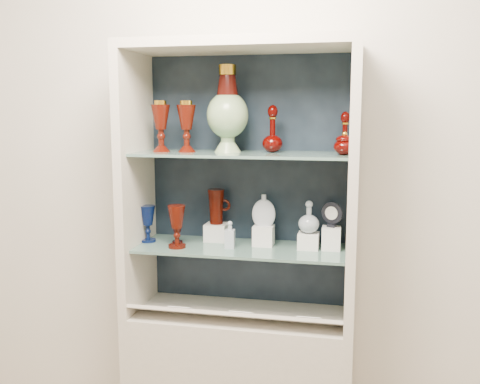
% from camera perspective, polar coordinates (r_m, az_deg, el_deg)
% --- Properties ---
extents(wall_back, '(3.50, 0.02, 2.80)m').
position_cam_1_polar(wall_back, '(2.53, 1.02, 2.98)').
color(wall_back, beige).
rests_on(wall_back, ground).
extents(cabinet_back_panel, '(0.98, 0.02, 1.15)m').
position_cam_1_polar(cabinet_back_panel, '(2.50, 0.89, 1.21)').
color(cabinet_back_panel, black).
rests_on(cabinet_back_panel, cabinet_base).
extents(cabinet_side_left, '(0.04, 0.40, 1.15)m').
position_cam_1_polar(cabinet_side_left, '(2.46, -11.00, 0.92)').
color(cabinet_side_left, beige).
rests_on(cabinet_side_left, cabinet_base).
extents(cabinet_side_right, '(0.04, 0.40, 1.15)m').
position_cam_1_polar(cabinet_side_right, '(2.27, 11.94, 0.25)').
color(cabinet_side_right, beige).
rests_on(cabinet_side_right, cabinet_base).
extents(cabinet_top_cap, '(1.00, 0.40, 0.04)m').
position_cam_1_polar(cabinet_top_cap, '(2.31, 0.00, 15.37)').
color(cabinet_top_cap, beige).
rests_on(cabinet_top_cap, cabinet_side_left).
extents(shelf_lower, '(0.92, 0.34, 0.01)m').
position_cam_1_polar(shelf_lower, '(2.39, 0.10, -5.99)').
color(shelf_lower, slate).
rests_on(shelf_lower, cabinet_side_left).
extents(shelf_upper, '(0.92, 0.34, 0.01)m').
position_cam_1_polar(shelf_upper, '(2.32, 0.10, 4.07)').
color(shelf_upper, slate).
rests_on(shelf_upper, cabinet_side_left).
extents(label_ledge, '(0.92, 0.17, 0.09)m').
position_cam_1_polar(label_ledge, '(2.36, -0.56, -13.01)').
color(label_ledge, beige).
rests_on(label_ledge, cabinet_base).
extents(label_card_0, '(0.10, 0.06, 0.03)m').
position_cam_1_polar(label_card_0, '(2.41, -6.31, -12.16)').
color(label_card_0, white).
rests_on(label_card_0, label_ledge).
extents(label_card_1, '(0.10, 0.06, 0.03)m').
position_cam_1_polar(label_card_1, '(2.31, 7.39, -13.15)').
color(label_card_1, white).
rests_on(label_card_1, label_ledge).
extents(label_card_2, '(0.10, 0.06, 0.03)m').
position_cam_1_polar(label_card_2, '(2.34, 0.19, -12.72)').
color(label_card_2, white).
rests_on(label_card_2, label_ledge).
extents(pedestal_lamp_left, '(0.11, 0.11, 0.22)m').
position_cam_1_polar(pedestal_lamp_left, '(2.40, -8.44, 6.95)').
color(pedestal_lamp_left, '#461007').
rests_on(pedestal_lamp_left, shelf_upper).
extents(pedestal_lamp_right, '(0.10, 0.10, 0.22)m').
position_cam_1_polar(pedestal_lamp_right, '(2.37, -5.73, 6.97)').
color(pedestal_lamp_right, '#461007').
rests_on(pedestal_lamp_right, shelf_upper).
extents(enamel_urn, '(0.22, 0.22, 0.38)m').
position_cam_1_polar(enamel_urn, '(2.35, -1.34, 8.85)').
color(enamel_urn, '#084626').
rests_on(enamel_urn, shelf_upper).
extents(ruby_decanter_a, '(0.10, 0.10, 0.23)m').
position_cam_1_polar(ruby_decanter_a, '(2.34, 3.49, 7.04)').
color(ruby_decanter_a, '#3B0200').
rests_on(ruby_decanter_a, shelf_upper).
extents(ruby_decanter_b, '(0.09, 0.09, 0.19)m').
position_cam_1_polar(ruby_decanter_b, '(2.33, 11.13, 6.37)').
color(ruby_decanter_b, '#3B0200').
rests_on(ruby_decanter_b, shelf_upper).
extents(lidded_bowl, '(0.11, 0.11, 0.10)m').
position_cam_1_polar(lidded_bowl, '(2.24, 11.06, 5.16)').
color(lidded_bowl, '#3B0200').
rests_on(lidded_bowl, shelf_upper).
extents(cobalt_goblet, '(0.09, 0.09, 0.17)m').
position_cam_1_polar(cobalt_goblet, '(2.50, -9.81, -3.36)').
color(cobalt_goblet, '#071546').
rests_on(cobalt_goblet, shelf_lower).
extents(ruby_goblet_tall, '(0.10, 0.10, 0.19)m').
position_cam_1_polar(ruby_goblet_tall, '(2.37, -6.76, -3.69)').
color(ruby_goblet_tall, '#461007').
rests_on(ruby_goblet_tall, shelf_lower).
extents(ruby_goblet_small, '(0.06, 0.06, 0.10)m').
position_cam_1_polar(ruby_goblet_small, '(2.46, -6.71, -4.32)').
color(ruby_goblet_small, '#3B0200').
rests_on(ruby_goblet_small, shelf_lower).
extents(riser_ruby_pitcher, '(0.10, 0.10, 0.08)m').
position_cam_1_polar(riser_ruby_pitcher, '(2.50, -2.53, -4.29)').
color(riser_ruby_pitcher, silver).
rests_on(riser_ruby_pitcher, shelf_lower).
extents(ruby_pitcher, '(0.13, 0.08, 0.16)m').
position_cam_1_polar(ruby_pitcher, '(2.48, -2.55, -1.57)').
color(ruby_pitcher, '#461007').
rests_on(ruby_pitcher, riser_ruby_pitcher).
extents(clear_square_bottle, '(0.04, 0.04, 0.12)m').
position_cam_1_polar(clear_square_bottle, '(2.36, -1.08, -4.56)').
color(clear_square_bottle, '#97A5AF').
rests_on(clear_square_bottle, shelf_lower).
extents(riser_flat_flask, '(0.09, 0.09, 0.09)m').
position_cam_1_polar(riser_flat_flask, '(2.41, 2.53, -4.65)').
color(riser_flat_flask, silver).
rests_on(riser_flat_flask, shelf_lower).
extents(flat_flask, '(0.11, 0.05, 0.15)m').
position_cam_1_polar(flat_flask, '(2.39, 2.55, -1.89)').
color(flat_flask, silver).
rests_on(flat_flask, riser_flat_flask).
extents(riser_clear_round_decanter, '(0.09, 0.09, 0.07)m').
position_cam_1_polar(riser_clear_round_decanter, '(2.37, 7.31, -5.19)').
color(riser_clear_round_decanter, silver).
rests_on(riser_clear_round_decanter, shelf_lower).
extents(clear_round_decanter, '(0.12, 0.12, 0.14)m').
position_cam_1_polar(clear_round_decanter, '(2.35, 7.35, -2.74)').
color(clear_round_decanter, '#97A5AF').
rests_on(clear_round_decanter, riser_clear_round_decanter).
extents(riser_cameo_medallion, '(0.08, 0.08, 0.10)m').
position_cam_1_polar(riser_cameo_medallion, '(2.37, 9.71, -4.88)').
color(riser_cameo_medallion, silver).
rests_on(riser_cameo_medallion, shelf_lower).
extents(cameo_medallion, '(0.10, 0.07, 0.11)m').
position_cam_1_polar(cameo_medallion, '(2.35, 9.78, -2.34)').
color(cameo_medallion, black).
rests_on(cameo_medallion, riser_cameo_medallion).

